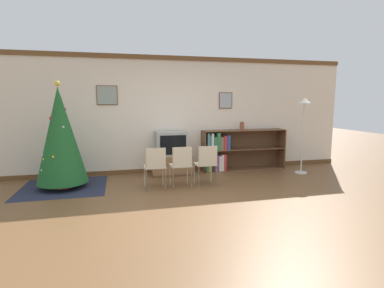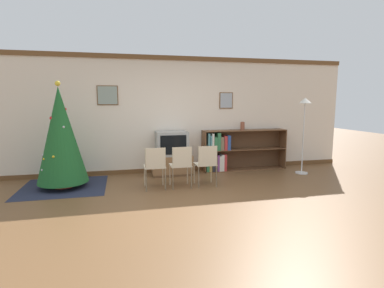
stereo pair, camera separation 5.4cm
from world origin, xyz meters
The scene contains 12 objects.
ground_plane centered at (0.00, 0.00, 0.00)m, with size 24.00×24.00×0.00m, color brown.
wall_back centered at (0.00, 2.49, 1.35)m, with size 8.93×0.11×2.70m.
area_rug centered at (-2.26, 1.61, 0.00)m, with size 1.59×1.49×0.01m.
christmas_tree centered at (-2.26, 1.61, 1.02)m, with size 0.95×0.95×2.04m.
tv_console centered at (-0.03, 2.16, 0.23)m, with size 0.91×0.53×0.45m.
television centered at (-0.03, 2.15, 0.72)m, with size 0.70×0.52×0.54m.
folding_chair_left centered at (-0.53, 1.03, 0.47)m, with size 0.40×0.40×0.82m.
folding_chair_center centered at (-0.03, 1.03, 0.47)m, with size 0.40×0.40×0.82m.
folding_chair_right centered at (0.48, 1.03, 0.47)m, with size 0.40×0.40×0.82m.
bookshelf centered at (1.39, 2.25, 0.47)m, with size 2.08×0.36×0.98m.
vase centered at (1.73, 2.26, 1.08)m, with size 0.10×0.10×0.20m.
standing_lamp centered at (2.94, 1.55, 1.34)m, with size 0.28×0.28×1.75m.
Camera 1 is at (-1.17, -4.48, 1.67)m, focal length 28.00 mm.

